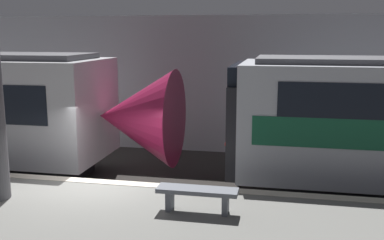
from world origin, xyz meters
name	(u,v)px	position (x,y,z in m)	size (l,w,h in m)	color
ground_plane	(100,223)	(0.00, 0.00, 0.00)	(120.00, 120.00, 0.00)	#282623
platform	(59,237)	(0.00, -1.90, 0.52)	(40.00, 3.81, 1.06)	slate
station_rear_barrier	(172,84)	(0.00, 6.92, 2.48)	(50.00, 0.15, 4.96)	#939399
platform_bench	(197,194)	(2.55, -1.39, 1.38)	(1.50, 0.40, 0.45)	slate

